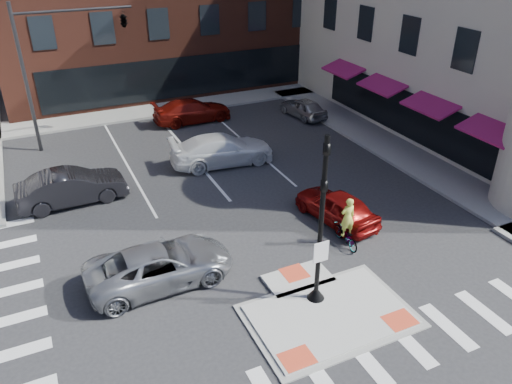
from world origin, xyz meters
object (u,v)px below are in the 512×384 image
silver_suv (160,265)px  white_pickup (222,150)px  bg_car_silver (303,108)px  red_sedan (336,206)px  cyclist (346,230)px  bg_car_dark (72,187)px  bg_car_red (192,111)px

silver_suv → white_pickup: 10.17m
bg_car_silver → white_pickup: bearing=23.1°
red_sedan → cyclist: 1.86m
white_pickup → bg_car_dark: (-7.80, -1.05, -0.00)m
silver_suv → bg_car_red: size_ratio=1.04×
bg_car_red → cyclist: size_ratio=2.38×
bg_car_red → cyclist: 16.05m
white_pickup → silver_suv: bearing=151.0°
white_pickup → bg_car_dark: 7.87m
cyclist → red_sedan: bearing=-108.0°
bg_car_silver → red_sedan: bearing=58.8°
white_pickup → cyclist: size_ratio=2.60×
silver_suv → bg_car_dark: bearing=14.4°
silver_suv → bg_car_silver: bearing=-47.2°
bg_car_silver → bg_car_red: size_ratio=0.74×
bg_car_dark → cyclist: cyclist is taller
bg_car_dark → red_sedan: bearing=-124.6°
red_sedan → white_pickup: bearing=-82.9°
bg_car_silver → cyclist: cyclist is taller
silver_suv → red_sedan: 8.05m
silver_suv → red_sedan: (8.00, 0.89, -0.03)m
white_pickup → bg_car_dark: white_pickup is taller
silver_suv → cyclist: size_ratio=2.48×
bg_car_red → white_pickup: bearing=173.8°
bg_car_silver → cyclist: bearing=59.1°
red_sedan → bg_car_silver: 13.10m
red_sedan → bg_car_silver: (5.25, 12.00, -0.06)m
bg_car_dark → bg_car_silver: bearing=-72.1°
red_sedan → silver_suv: bearing=-3.4°
silver_suv → bg_car_red: bearing=-24.0°
white_pickup → red_sedan: bearing=-157.9°
red_sedan → bg_car_dark: 11.98m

